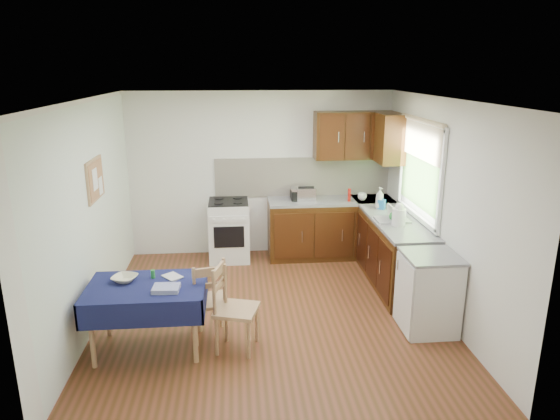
{
  "coord_description": "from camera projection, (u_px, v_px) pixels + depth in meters",
  "views": [
    {
      "loc": [
        -0.38,
        -5.4,
        2.82
      ],
      "look_at": [
        0.13,
        0.27,
        1.19
      ],
      "focal_mm": 32.0,
      "sensor_mm": 36.0,
      "label": 1
    }
  ],
  "objects": [
    {
      "name": "book",
      "position": [
        166.0,
        279.0,
        5.15
      ],
      "size": [
        0.24,
        0.25,
        0.02
      ],
      "primitive_type": "imported",
      "rotation": [
        0.0,
        0.0,
        0.68
      ],
      "color": "white",
      "rests_on": "dining_table"
    },
    {
      "name": "worktop_right",
      "position": [
        397.0,
        222.0,
        6.5
      ],
      "size": [
        0.6,
        1.7,
        0.04
      ],
      "primitive_type": "cube",
      "color": "slate",
      "rests_on": "base_cabinets"
    },
    {
      "name": "cup",
      "position": [
        362.0,
        197.0,
        7.49
      ],
      "size": [
        0.16,
        0.16,
        0.11
      ],
      "primitive_type": "imported",
      "rotation": [
        0.0,
        0.0,
        0.22
      ],
      "color": "white",
      "rests_on": "worktop_back"
    },
    {
      "name": "sauce_bottle",
      "position": [
        349.0,
        195.0,
        7.41
      ],
      "size": [
        0.04,
        0.04,
        0.19
      ],
      "primitive_type": "cylinder",
      "color": "#AF160E",
      "rests_on": "worktop_back"
    },
    {
      "name": "wall_front",
      "position": [
        291.0,
        292.0,
        3.62
      ],
      "size": [
        4.0,
        0.02,
        2.5
      ],
      "primitive_type": "cube",
      "color": "silver",
      "rests_on": "ground"
    },
    {
      "name": "base_cabinets",
      "position": [
        358.0,
        240.0,
        7.18
      ],
      "size": [
        1.9,
        2.3,
        0.86
      ],
      "color": "black",
      "rests_on": "ground"
    },
    {
      "name": "chair_near",
      "position": [
        232.0,
        305.0,
        5.08
      ],
      "size": [
        0.51,
        0.51,
        0.93
      ],
      "rotation": [
        0.0,
        0.0,
        1.28
      ],
      "color": "#A67853",
      "rests_on": "ground"
    },
    {
      "name": "stove",
      "position": [
        229.0,
        230.0,
        7.53
      ],
      "size": [
        0.6,
        0.61,
        0.92
      ],
      "color": "white",
      "rests_on": "ground"
    },
    {
      "name": "soap_bottle_a",
      "position": [
        380.0,
        198.0,
        7.02
      ],
      "size": [
        0.15,
        0.15,
        0.3
      ],
      "primitive_type": "imported",
      "rotation": [
        0.0,
        0.0,
        0.29
      ],
      "color": "white",
      "rests_on": "worktop_right"
    },
    {
      "name": "dish_rack",
      "position": [
        392.0,
        219.0,
        6.5
      ],
      "size": [
        0.42,
        0.32,
        0.2
      ],
      "rotation": [
        0.0,
        0.0,
        0.35
      ],
      "color": "gray",
      "rests_on": "worktop_right"
    },
    {
      "name": "sandwich_press",
      "position": [
        301.0,
        194.0,
        7.52
      ],
      "size": [
        0.31,
        0.27,
        0.18
      ],
      "rotation": [
        0.0,
        0.0,
        -0.36
      ],
      "color": "black",
      "rests_on": "worktop_back"
    },
    {
      "name": "spice_jar",
      "position": [
        153.0,
        274.0,
        5.17
      ],
      "size": [
        0.04,
        0.04,
        0.09
      ],
      "primitive_type": "cylinder",
      "color": "#268D39",
      "rests_on": "dining_table"
    },
    {
      "name": "fridge",
      "position": [
        429.0,
        293.0,
        5.48
      ],
      "size": [
        0.58,
        0.6,
        0.89
      ],
      "color": "white",
      "rests_on": "ground"
    },
    {
      "name": "worktop_corner",
      "position": [
        373.0,
        200.0,
        7.61
      ],
      "size": [
        0.6,
        0.6,
        0.04
      ],
      "primitive_type": "cube",
      "color": "slate",
      "rests_on": "base_cabinets"
    },
    {
      "name": "toaster",
      "position": [
        306.0,
        194.0,
        7.47
      ],
      "size": [
        0.28,
        0.17,
        0.21
      ],
      "rotation": [
        0.0,
        0.0,
        -0.33
      ],
      "color": "silver",
      "rests_on": "worktop_back"
    },
    {
      "name": "window",
      "position": [
        420.0,
        163.0,
        6.36
      ],
      "size": [
        0.04,
        1.48,
        1.26
      ],
      "color": "#365B25",
      "rests_on": "wall_right"
    },
    {
      "name": "tea_towel",
      "position": [
        166.0,
        288.0,
        4.89
      ],
      "size": [
        0.27,
        0.22,
        0.05
      ],
      "primitive_type": "cube",
      "rotation": [
        0.0,
        0.0,
        -0.06
      ],
      "color": "#283694",
      "rests_on": "dining_table"
    },
    {
      "name": "splashback",
      "position": [
        303.0,
        177.0,
        7.7
      ],
      "size": [
        2.7,
        0.02,
        0.6
      ],
      "primitive_type": "cube",
      "color": "white",
      "rests_on": "wall_back"
    },
    {
      "name": "corkboard",
      "position": [
        95.0,
        180.0,
        5.65
      ],
      "size": [
        0.04,
        0.62,
        0.47
      ],
      "color": "#A67853",
      "rests_on": "wall_left"
    },
    {
      "name": "worktop_back",
      "position": [
        331.0,
        201.0,
        7.55
      ],
      "size": [
        1.9,
        0.6,
        0.04
      ],
      "primitive_type": "cube",
      "color": "slate",
      "rests_on": "base_cabinets"
    },
    {
      "name": "plate_bowl",
      "position": [
        125.0,
        279.0,
        5.1
      ],
      "size": [
        0.31,
        0.31,
        0.06
      ],
      "primitive_type": "imported",
      "rotation": [
        0.0,
        0.0,
        -0.35
      ],
      "color": "beige",
      "rests_on": "dining_table"
    },
    {
      "name": "soap_bottle_b",
      "position": [
        382.0,
        202.0,
        7.01
      ],
      "size": [
        0.13,
        0.13,
        0.2
      ],
      "primitive_type": "imported",
      "rotation": [
        0.0,
        0.0,
        2.49
      ],
      "color": "blue",
      "rests_on": "worktop_right"
    },
    {
      "name": "wall_right",
      "position": [
        442.0,
        208.0,
        5.81
      ],
      "size": [
        0.02,
        4.2,
        2.5
      ],
      "primitive_type": "cube",
      "color": "silver",
      "rests_on": "ground"
    },
    {
      "name": "chair_far",
      "position": [
        209.0,
        299.0,
        5.27
      ],
      "size": [
        0.47,
        0.47,
        0.89
      ],
      "rotation": [
        0.0,
        0.0,
        3.36
      ],
      "color": "#A67853",
      "rests_on": "ground"
    },
    {
      "name": "dining_table",
      "position": [
        147.0,
        295.0,
        5.04
      ],
      "size": [
        1.18,
        0.8,
        0.71
      ],
      "rotation": [
        0.0,
        0.0,
        -0.28
      ],
      "color": "#110F3E",
      "rests_on": "ground"
    },
    {
      "name": "kettle",
      "position": [
        399.0,
        215.0,
        6.28
      ],
      "size": [
        0.17,
        0.17,
        0.29
      ],
      "color": "white",
      "rests_on": "worktop_right"
    },
    {
      "name": "upper_cabinets",
      "position": [
        365.0,
        136.0,
        7.32
      ],
      "size": [
        1.2,
        0.85,
        0.7
      ],
      "color": "black",
      "rests_on": "wall_back"
    },
    {
      "name": "yellow_packet",
      "position": [
        310.0,
        193.0,
        7.58
      ],
      "size": [
        0.14,
        0.1,
        0.17
      ],
      "primitive_type": "cube",
      "rotation": [
        0.0,
        0.0,
        -0.18
      ],
      "color": "gold",
      "rests_on": "worktop_back"
    },
    {
      "name": "floor",
      "position": [
        271.0,
        312.0,
        5.98
      ],
      "size": [
        4.2,
        4.2,
        0.0
      ],
      "primitive_type": "plane",
      "color": "#523115",
      "rests_on": "ground"
    },
    {
      "name": "ceiling",
      "position": [
        270.0,
        99.0,
        5.29
      ],
      "size": [
        4.0,
        4.2,
        0.02
      ],
      "primitive_type": "cube",
      "color": "white",
      "rests_on": "wall_back"
    },
    {
      "name": "wall_left",
      "position": [
        89.0,
        217.0,
        5.46
      ],
      "size": [
        0.02,
        4.2,
        2.5
      ],
      "primitive_type": "cube",
      "color": "white",
      "rests_on": "ground"
    },
    {
      "name": "soap_bottle_c",
      "position": [
        394.0,
        214.0,
        6.49
      ],
      "size": [
        0.13,
        0.13,
        0.16
      ],
      "primitive_type": "imported",
      "rotation": [
        0.0,
        0.0,
        3.11
      ],
      "color": "#238032",
      "rests_on": "worktop_right"
    },
    {
      "name": "wall_back",
      "position": [
        261.0,
        174.0,
        7.64
      ],
      "size": [
        4.0,
        0.02,
        2.5
      ],
      "primitive_type": "cube",
      "color": "silver",
      "rests_on": "ground"
    }
  ]
}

